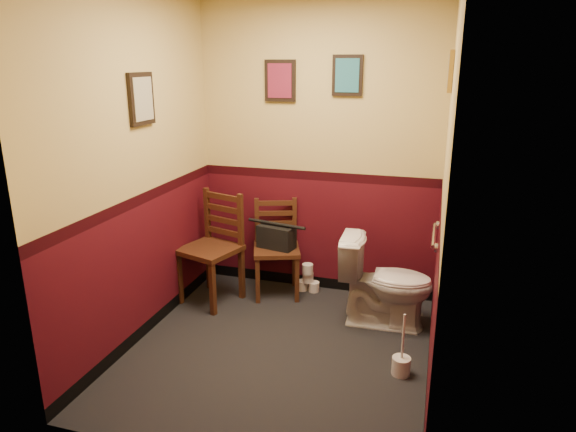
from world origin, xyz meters
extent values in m
cube|color=black|center=(0.00, 0.00, 0.00)|extent=(2.20, 2.40, 0.00)
cube|color=#470C15|center=(0.00, 1.20, 1.35)|extent=(2.20, 0.00, 2.70)
cube|color=#470C15|center=(0.00, -1.20, 1.35)|extent=(2.20, 0.00, 2.70)
cube|color=#470C15|center=(-1.10, 0.00, 1.35)|extent=(0.00, 2.40, 2.70)
cube|color=#470C15|center=(1.10, 0.00, 1.35)|extent=(0.00, 2.40, 2.70)
cylinder|color=silver|center=(1.07, 0.25, 0.95)|extent=(0.03, 0.50, 0.03)
cylinder|color=silver|center=(1.09, 0.00, 0.95)|extent=(0.02, 0.06, 0.06)
cylinder|color=silver|center=(1.09, 0.50, 0.95)|extent=(0.02, 0.06, 0.06)
cube|color=black|center=(-0.35, 1.18, 1.95)|extent=(0.28, 0.03, 0.36)
cube|color=maroon|center=(-0.35, 1.17, 1.95)|extent=(0.22, 0.01, 0.30)
cube|color=black|center=(0.25, 1.18, 2.00)|extent=(0.26, 0.03, 0.34)
cube|color=#297083|center=(0.25, 1.17, 2.00)|extent=(0.20, 0.01, 0.28)
cube|color=black|center=(-1.08, 0.10, 1.85)|extent=(0.03, 0.30, 0.38)
cube|color=#ABA586|center=(-1.07, 0.10, 1.85)|extent=(0.01, 0.24, 0.31)
cube|color=olive|center=(1.08, 0.60, 2.05)|extent=(0.03, 0.34, 0.28)
cube|color=#ABA586|center=(1.07, 0.60, 2.05)|extent=(0.01, 0.28, 0.22)
imported|color=white|center=(0.72, 0.65, 0.37)|extent=(0.77, 0.45, 0.75)
cylinder|color=silver|center=(0.92, -0.05, 0.07)|extent=(0.13, 0.13, 0.13)
cylinder|color=silver|center=(0.92, -0.05, 0.28)|extent=(0.02, 0.02, 0.37)
cube|color=#442414|center=(-0.85, 0.64, 0.50)|extent=(0.58, 0.58, 0.04)
cube|color=#442414|center=(-1.10, 0.51, 0.25)|extent=(0.06, 0.06, 0.50)
cube|color=#442414|center=(-0.98, 0.89, 0.25)|extent=(0.06, 0.06, 0.50)
cube|color=#442414|center=(-0.72, 0.39, 0.25)|extent=(0.06, 0.06, 0.50)
cube|color=#442414|center=(-0.60, 0.77, 0.25)|extent=(0.06, 0.06, 0.50)
cube|color=#442414|center=(-0.98, 0.89, 0.75)|extent=(0.05, 0.05, 0.50)
cube|color=#442414|center=(-0.60, 0.78, 0.75)|extent=(0.05, 0.05, 0.50)
cube|color=#442414|center=(-0.79, 0.84, 0.61)|extent=(0.37, 0.14, 0.05)
cube|color=#442414|center=(-0.79, 0.84, 0.72)|extent=(0.37, 0.14, 0.05)
cube|color=#442414|center=(-0.79, 0.84, 0.83)|extent=(0.37, 0.14, 0.05)
cube|color=#442414|center=(-0.79, 0.84, 0.94)|extent=(0.37, 0.14, 0.05)
cube|color=#442414|center=(-0.32, 0.94, 0.45)|extent=(0.53, 0.53, 0.04)
cube|color=#442414|center=(-0.42, 0.72, 0.22)|extent=(0.05, 0.05, 0.45)
cube|color=#442414|center=(-0.55, 1.05, 0.22)|extent=(0.05, 0.05, 0.45)
cube|color=#442414|center=(-0.09, 0.84, 0.22)|extent=(0.05, 0.05, 0.45)
cube|color=#442414|center=(-0.21, 1.17, 0.22)|extent=(0.05, 0.05, 0.45)
cube|color=#442414|center=(-0.55, 1.06, 0.67)|extent=(0.05, 0.05, 0.45)
cube|color=#442414|center=(-0.21, 1.18, 0.67)|extent=(0.05, 0.05, 0.45)
cube|color=#442414|center=(-0.38, 1.12, 0.54)|extent=(0.32, 0.14, 0.04)
cube|color=#442414|center=(-0.38, 1.12, 0.64)|extent=(0.32, 0.14, 0.04)
cube|color=#442414|center=(-0.38, 1.12, 0.74)|extent=(0.32, 0.14, 0.04)
cube|color=#442414|center=(-0.38, 1.12, 0.84)|extent=(0.32, 0.14, 0.04)
cube|color=black|center=(-0.32, 0.94, 0.57)|extent=(0.36, 0.23, 0.21)
cylinder|color=black|center=(-0.32, 0.94, 0.70)|extent=(0.29, 0.09, 0.03)
cylinder|color=silver|center=(-0.11, 1.10, 0.05)|extent=(0.10, 0.10, 0.09)
cylinder|color=silver|center=(0.01, 1.10, 0.05)|extent=(0.10, 0.10, 0.09)
cylinder|color=silver|center=(-0.05, 1.09, 0.14)|extent=(0.10, 0.10, 0.09)
cylinder|color=silver|center=(-0.05, 1.07, 0.24)|extent=(0.10, 0.10, 0.09)
camera|label=1|loc=(1.05, -3.29, 2.12)|focal=32.00mm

